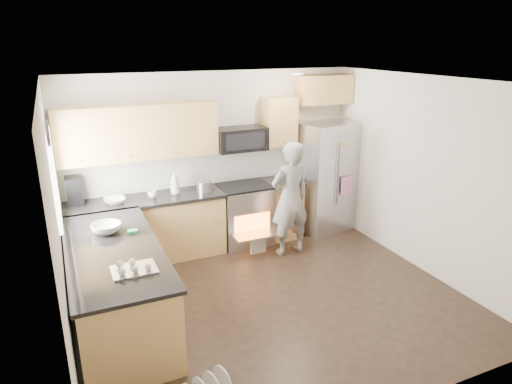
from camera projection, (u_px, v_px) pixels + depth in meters
name	position (u px, v px, depth m)	size (l,w,h in m)	color
ground	(271.00, 299.00, 5.58)	(4.50, 4.50, 0.00)	black
room_shell	(269.00, 167.00, 5.05)	(4.54, 4.04, 2.62)	beige
back_cabinet_run	(182.00, 190.00, 6.57)	(4.45, 0.64, 2.50)	tan
peninsula	(117.00, 286.00, 4.98)	(0.96, 2.36, 1.03)	tan
stove_range	(244.00, 201.00, 6.97)	(0.76, 0.97, 1.79)	#B7B7BC
refrigerator	(325.00, 177.00, 7.43)	(0.98, 0.82, 1.79)	#B7B7BC
person	(290.00, 199.00, 6.56)	(0.61, 0.40, 1.68)	gray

